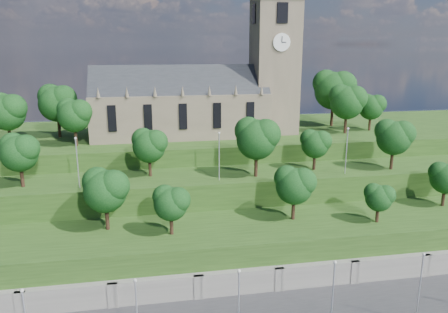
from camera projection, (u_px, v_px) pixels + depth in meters
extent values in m
cube|color=slate|center=(238.00, 287.00, 54.00)|extent=(160.00, 2.00, 5.00)
cube|color=slate|center=(22.00, 312.00, 48.95)|extent=(1.20, 0.60, 5.00)
cube|color=slate|center=(113.00, 303.00, 50.67)|extent=(1.20, 0.60, 5.00)
cube|color=slate|center=(199.00, 295.00, 52.38)|extent=(1.20, 0.60, 5.00)
cube|color=slate|center=(279.00, 287.00, 54.09)|extent=(1.20, 0.60, 5.00)
cube|color=slate|center=(354.00, 279.00, 55.80)|extent=(1.20, 0.60, 5.00)
cube|color=slate|center=(425.00, 272.00, 57.51)|extent=(1.20, 0.60, 5.00)
cube|color=#234216|center=(229.00, 254.00, 59.34)|extent=(160.00, 12.00, 8.00)
cube|color=#234216|center=(216.00, 211.00, 69.33)|extent=(160.00, 10.00, 12.00)
cube|color=#234216|center=(200.00, 166.00, 88.97)|extent=(160.00, 32.00, 15.00)
cube|color=brown|center=(180.00, 114.00, 81.61)|extent=(32.00, 12.00, 8.00)
cube|color=black|center=(180.00, 93.00, 80.61)|extent=(32.00, 10.18, 10.18)
cone|color=brown|center=(98.00, 93.00, 72.27)|extent=(0.70, 0.70, 1.80)
cone|color=brown|center=(127.00, 92.00, 73.07)|extent=(0.70, 0.70, 1.80)
cone|color=brown|center=(155.00, 91.00, 73.87)|extent=(0.70, 0.70, 1.80)
cone|color=brown|center=(182.00, 91.00, 74.67)|extent=(0.70, 0.70, 1.80)
cone|color=brown|center=(209.00, 90.00, 75.47)|extent=(0.70, 0.70, 1.80)
cone|color=brown|center=(236.00, 90.00, 76.26)|extent=(0.70, 0.70, 1.80)
cone|color=brown|center=(262.00, 90.00, 77.06)|extent=(0.70, 0.70, 1.80)
cube|color=black|center=(112.00, 118.00, 73.63)|extent=(1.40, 0.25, 4.50)
cube|color=black|center=(148.00, 117.00, 74.66)|extent=(1.40, 0.25, 4.50)
cube|color=black|center=(183.00, 116.00, 75.69)|extent=(1.40, 0.25, 4.50)
cube|color=black|center=(217.00, 116.00, 76.71)|extent=(1.40, 0.25, 4.50)
cube|color=black|center=(250.00, 115.00, 77.74)|extent=(1.40, 0.25, 4.50)
cube|color=brown|center=(274.00, 67.00, 82.57)|extent=(8.00, 8.00, 25.00)
cube|color=black|center=(282.00, 13.00, 76.31)|extent=(2.00, 0.25, 3.50)
cube|color=black|center=(270.00, 16.00, 84.09)|extent=(2.00, 0.25, 3.50)
cube|color=black|center=(254.00, 14.00, 79.50)|extent=(0.25, 2.00, 3.50)
cube|color=black|center=(297.00, 15.00, 80.90)|extent=(0.25, 2.00, 3.50)
cylinder|color=white|center=(282.00, 42.00, 77.52)|extent=(3.20, 0.30, 3.20)
cylinder|color=white|center=(296.00, 42.00, 82.15)|extent=(0.30, 3.20, 3.20)
cube|color=black|center=(282.00, 39.00, 77.22)|extent=(0.12, 0.05, 1.10)
cube|color=black|center=(284.00, 42.00, 77.42)|extent=(0.80, 0.05, 0.12)
cylinder|color=black|center=(107.00, 216.00, 57.08)|extent=(0.52, 0.52, 3.60)
sphere|color=#0E3311|center=(105.00, 191.00, 56.21)|extent=(5.60, 5.60, 5.60)
sphere|color=#0E3311|center=(113.00, 186.00, 55.66)|extent=(4.20, 4.20, 4.20)
sphere|color=#0E3311|center=(97.00, 182.00, 56.43)|extent=(3.92, 3.92, 3.92)
cylinder|color=black|center=(171.00, 224.00, 55.72)|extent=(0.48, 0.48, 2.80)
sphere|color=#0E3311|center=(171.00, 204.00, 55.05)|extent=(4.35, 4.35, 4.35)
sphere|color=#0E3311|center=(178.00, 200.00, 54.62)|extent=(3.26, 3.26, 3.26)
sphere|color=#0E3311|center=(164.00, 196.00, 55.22)|extent=(3.04, 3.04, 3.04)
cylinder|color=black|center=(293.00, 208.00, 60.47)|extent=(0.51, 0.51, 3.28)
sphere|color=#0E3311|center=(294.00, 186.00, 59.68)|extent=(5.10, 5.10, 5.10)
sphere|color=#0E3311|center=(303.00, 182.00, 59.18)|extent=(3.83, 3.83, 3.83)
sphere|color=#0E3311|center=(287.00, 178.00, 59.88)|extent=(3.57, 3.57, 3.57)
cylinder|color=black|center=(377.00, 214.00, 59.62)|extent=(0.46, 0.46, 2.34)
sphere|color=#0E3311|center=(379.00, 198.00, 59.05)|extent=(3.64, 3.64, 3.64)
sphere|color=#0E3311|center=(386.00, 195.00, 58.69)|extent=(2.73, 2.73, 2.73)
sphere|color=#0E3311|center=(373.00, 192.00, 59.19)|extent=(2.55, 2.55, 2.55)
cylinder|color=black|center=(443.00, 197.00, 65.58)|extent=(0.49, 0.49, 2.90)
sphere|color=#0E3311|center=(446.00, 179.00, 64.88)|extent=(4.52, 4.52, 4.52)
sphere|color=#0E3311|center=(439.00, 172.00, 65.06)|extent=(3.16, 3.16, 3.16)
cylinder|color=black|center=(22.00, 175.00, 61.67)|extent=(0.51, 0.51, 3.33)
sphere|color=#0E3311|center=(19.00, 153.00, 60.87)|extent=(5.18, 5.18, 5.18)
sphere|color=#0E3311|center=(26.00, 149.00, 60.36)|extent=(3.88, 3.88, 3.88)
sphere|color=#0E3311|center=(13.00, 145.00, 61.07)|extent=(3.62, 3.62, 3.62)
cylinder|color=black|center=(150.00, 166.00, 66.66)|extent=(0.50, 0.50, 3.20)
sphere|color=#0E3311|center=(149.00, 146.00, 65.89)|extent=(4.98, 4.98, 4.98)
sphere|color=#0E3311|center=(156.00, 142.00, 65.40)|extent=(3.73, 3.73, 3.73)
sphere|color=#0E3311|center=(143.00, 139.00, 66.09)|extent=(3.48, 3.48, 3.48)
cylinder|color=black|center=(256.00, 164.00, 66.44)|extent=(0.53, 0.53, 3.93)
sphere|color=#0E3311|center=(256.00, 140.00, 65.49)|extent=(6.12, 6.12, 6.12)
sphere|color=#0E3311|center=(266.00, 134.00, 64.89)|extent=(4.59, 4.59, 4.59)
sphere|color=#0E3311|center=(248.00, 131.00, 65.73)|extent=(4.28, 4.28, 4.28)
cylinder|color=black|center=(314.00, 161.00, 70.23)|extent=(0.49, 0.49, 2.83)
sphere|color=#0E3311|center=(315.00, 145.00, 69.55)|extent=(4.40, 4.40, 4.40)
sphere|color=#0E3311|center=(322.00, 141.00, 69.11)|extent=(3.30, 3.30, 3.30)
sphere|color=#0E3311|center=(310.00, 139.00, 69.72)|extent=(3.08, 3.08, 3.08)
cylinder|color=black|center=(392.00, 159.00, 70.36)|extent=(0.52, 0.52, 3.52)
sphere|color=#0E3311|center=(394.00, 138.00, 69.51)|extent=(5.47, 5.47, 5.47)
sphere|color=#0E3311|center=(403.00, 133.00, 68.97)|extent=(4.10, 4.10, 4.10)
sphere|color=#0E3311|center=(387.00, 131.00, 69.73)|extent=(3.83, 3.83, 3.83)
cylinder|color=black|center=(10.00, 135.00, 73.34)|extent=(0.53, 0.53, 3.85)
sphere|color=#0E3311|center=(7.00, 113.00, 72.41)|extent=(5.98, 5.98, 5.98)
sphere|color=#0E3311|center=(13.00, 108.00, 71.82)|extent=(4.49, 4.49, 4.49)
sphere|color=#0E3311|center=(1.00, 105.00, 72.65)|extent=(4.19, 4.19, 4.19)
cylinder|color=black|center=(59.00, 126.00, 80.19)|extent=(0.55, 0.55, 4.19)
sphere|color=#0E3311|center=(57.00, 104.00, 79.18)|extent=(6.52, 6.52, 6.52)
sphere|color=#0E3311|center=(63.00, 99.00, 78.54)|extent=(4.89, 4.89, 4.89)
sphere|color=#0E3311|center=(51.00, 96.00, 79.44)|extent=(4.56, 4.56, 4.56)
cylinder|color=black|center=(76.00, 136.00, 73.35)|extent=(0.51, 0.51, 3.45)
sphere|color=#0E3311|center=(74.00, 116.00, 72.52)|extent=(5.37, 5.37, 5.37)
sphere|color=#0E3311|center=(80.00, 112.00, 71.99)|extent=(4.03, 4.03, 4.03)
sphere|color=#0E3311|center=(68.00, 109.00, 72.73)|extent=(3.76, 3.76, 3.76)
cylinder|color=black|center=(346.00, 123.00, 83.65)|extent=(0.54, 0.54, 4.02)
sphere|color=#0E3311|center=(347.00, 103.00, 82.68)|extent=(6.25, 6.25, 6.25)
sphere|color=#0E3311|center=(355.00, 98.00, 82.07)|extent=(4.69, 4.69, 4.69)
sphere|color=#0E3311|center=(340.00, 96.00, 82.93)|extent=(4.38, 4.38, 4.38)
cylinder|color=black|center=(332.00, 114.00, 91.28)|extent=(0.58, 0.58, 5.00)
sphere|color=#0E3311|center=(333.00, 91.00, 90.07)|extent=(7.78, 7.78, 7.78)
sphere|color=#0E3311|center=(343.00, 85.00, 89.31)|extent=(5.84, 5.84, 5.84)
sphere|color=#0E3311|center=(326.00, 83.00, 90.38)|extent=(5.45, 5.45, 5.45)
cylinder|color=black|center=(370.00, 123.00, 86.72)|extent=(0.50, 0.50, 3.13)
sphere|color=#0E3311|center=(371.00, 107.00, 85.96)|extent=(4.87, 4.87, 4.87)
sphere|color=#0E3311|center=(377.00, 104.00, 85.48)|extent=(3.65, 3.65, 3.65)
sphere|color=#0E3311|center=(366.00, 102.00, 86.16)|extent=(3.41, 3.41, 3.41)
sphere|color=silver|center=(22.00, 291.00, 39.28)|extent=(0.36, 0.36, 0.36)
sphere|color=silver|center=(135.00, 280.00, 40.99)|extent=(0.36, 0.36, 0.36)
cylinder|color=#B2B2B7|center=(239.00, 308.00, 43.73)|extent=(0.16, 0.16, 8.00)
sphere|color=silver|center=(239.00, 271.00, 42.70)|extent=(0.36, 0.36, 0.36)
cylinder|color=#B2B2B7|center=(332.00, 298.00, 45.44)|extent=(0.16, 0.16, 8.00)
sphere|color=silver|center=(335.00, 262.00, 44.41)|extent=(0.36, 0.36, 0.36)
cylinder|color=#B2B2B7|center=(419.00, 289.00, 47.15)|extent=(0.16, 0.16, 8.00)
sphere|color=silver|center=(424.00, 254.00, 46.12)|extent=(0.36, 0.36, 0.36)
cylinder|color=#B2B2B7|center=(78.00, 164.00, 60.67)|extent=(0.16, 0.16, 7.04)
sphere|color=silver|center=(75.00, 138.00, 59.76)|extent=(0.36, 0.36, 0.36)
cylinder|color=#B2B2B7|center=(219.00, 157.00, 64.10)|extent=(0.16, 0.16, 7.04)
sphere|color=silver|center=(219.00, 133.00, 63.19)|extent=(0.36, 0.36, 0.36)
cylinder|color=#B2B2B7|center=(346.00, 152.00, 67.52)|extent=(0.16, 0.16, 7.04)
sphere|color=silver|center=(348.00, 129.00, 66.61)|extent=(0.36, 0.36, 0.36)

